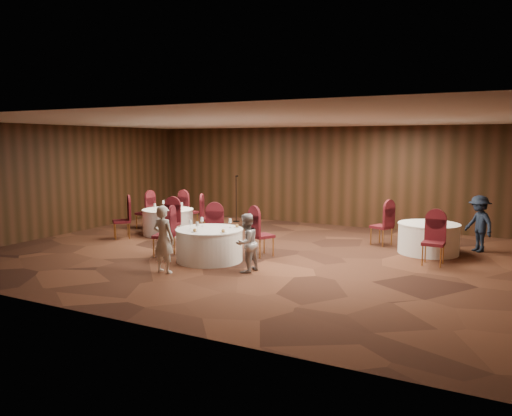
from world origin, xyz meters
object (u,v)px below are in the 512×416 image
at_px(table_main, 210,245).
at_px(mic_stand, 236,208).
at_px(table_right, 428,238).
at_px(woman_a, 164,239).
at_px(woman_b, 246,243).
at_px(table_left, 168,221).
at_px(man_c, 479,224).

bearing_deg(table_main, mic_stand, 113.54).
height_order(table_main, table_right, same).
relative_size(table_main, woman_a, 1.09).
bearing_deg(woman_a, woman_b, -146.41).
bearing_deg(woman_b, mic_stand, -139.38).
bearing_deg(table_left, woman_b, -33.74).
height_order(table_main, mic_stand, mic_stand).
height_order(mic_stand, man_c, mic_stand).
bearing_deg(table_left, woman_a, -53.71).
height_order(mic_stand, woman_a, mic_stand).
xyz_separation_m(table_main, man_c, (5.39, 3.88, 0.33)).
relative_size(table_main, man_c, 1.10).
distance_m(table_main, woman_a, 1.39).
bearing_deg(table_right, table_main, -144.18).
bearing_deg(table_right, woman_a, -135.94).
height_order(table_main, woman_a, woman_a).
bearing_deg(table_left, mic_stand, 77.93).
height_order(table_right, woman_b, woman_b).
bearing_deg(man_c, table_left, -120.65).
xyz_separation_m(table_left, woman_a, (2.64, -3.60, 0.33)).
bearing_deg(woman_b, table_main, -102.59).
xyz_separation_m(woman_b, man_c, (4.17, 4.37, 0.08)).
distance_m(table_main, mic_stand, 5.71).
relative_size(table_left, mic_stand, 0.94).
relative_size(table_left, woman_b, 1.21).
bearing_deg(table_left, table_right, 6.68).
distance_m(table_right, man_c, 1.35).
xyz_separation_m(mic_stand, woman_b, (3.50, -5.72, 0.16)).
xyz_separation_m(table_main, mic_stand, (-2.28, 5.23, 0.09)).
bearing_deg(mic_stand, table_main, -66.46).
bearing_deg(table_right, man_c, 35.53).
bearing_deg(table_right, woman_b, -130.70).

